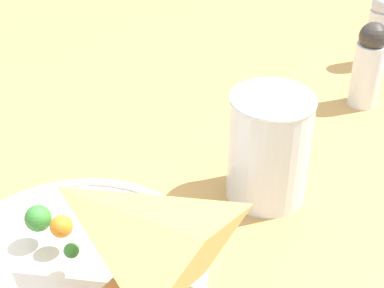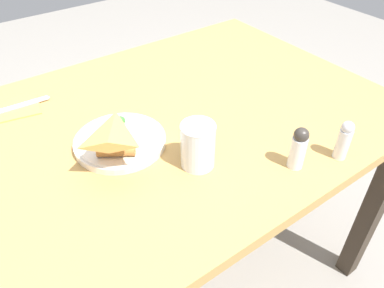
% 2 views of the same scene
% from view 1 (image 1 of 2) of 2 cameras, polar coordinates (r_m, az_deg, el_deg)
% --- Properties ---
extents(dining_table, '(1.22, 0.83, 0.72)m').
position_cam_1_polar(dining_table, '(0.66, -10.81, -9.64)').
color(dining_table, tan).
rests_on(dining_table, ground_plane).
extents(plate_pizza, '(0.21, 0.21, 0.05)m').
position_cam_1_polar(plate_pizza, '(0.48, -11.33, -11.32)').
color(plate_pizza, silver).
rests_on(plate_pizza, dining_table).
extents(milk_glass, '(0.08, 0.08, 0.10)m').
position_cam_1_polar(milk_glass, '(0.54, 7.41, -0.78)').
color(milk_glass, white).
rests_on(milk_glass, dining_table).
extents(salt_shaker, '(0.03, 0.03, 0.10)m').
position_cam_1_polar(salt_shaker, '(0.81, 17.60, 10.50)').
color(salt_shaker, silver).
rests_on(salt_shaker, dining_table).
extents(pepper_shaker, '(0.03, 0.03, 0.10)m').
position_cam_1_polar(pepper_shaker, '(0.70, 16.72, 7.39)').
color(pepper_shaker, white).
rests_on(pepper_shaker, dining_table).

